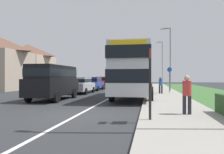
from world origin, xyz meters
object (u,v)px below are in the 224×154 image
parked_car_silver (81,84)px  pedestrian_walking_away (161,84)px  bus_stop_sign (150,79)px  street_lamp_mid (169,55)px  pedestrian_at_stop (187,93)px  parked_car_red (103,82)px  parked_car_blue (93,83)px  double_decker_bus (134,70)px  cycle_route_sign (169,79)px  parked_van_black (53,80)px  street_lamp_far (162,61)px

parked_car_silver → pedestrian_walking_away: pedestrian_walking_away is taller
bus_stop_sign → street_lamp_mid: 17.24m
street_lamp_mid → pedestrian_at_stop: bearing=-92.5°
street_lamp_mid → parked_car_red: bearing=146.1°
parked_car_silver → parked_car_blue: (-0.11, 5.05, 0.01)m
parked_car_red → pedestrian_at_stop: 22.86m
pedestrian_at_stop → bus_stop_sign: (-1.45, -1.35, 0.56)m
pedestrian_at_stop → parked_car_blue: bearing=116.7°
parked_car_silver → pedestrian_at_stop: 13.76m
double_decker_bus → street_lamp_mid: size_ratio=1.38×
street_lamp_mid → parked_car_blue: bearing=175.9°
cycle_route_sign → bus_stop_sign: bearing=-97.8°
double_decker_bus → cycle_route_sign: double_decker_bus is taller
parked_van_black → street_lamp_far: street_lamp_far is taller
street_lamp_mid → pedestrian_walking_away: bearing=-104.0°
pedestrian_at_stop → pedestrian_walking_away: bearing=92.4°
parked_car_red → street_lamp_far: (8.74, 9.95, 3.65)m
pedestrian_walking_away → cycle_route_sign: 1.56m
double_decker_bus → pedestrian_at_stop: 8.09m
parked_car_red → pedestrian_walking_away: size_ratio=2.38×
parked_car_red → cycle_route_sign: bearing=-47.5°
street_lamp_mid → double_decker_bus: bearing=-112.4°
double_decker_bus → parked_car_silver: bearing=146.4°
parked_car_blue → pedestrian_walking_away: (7.68, -5.20, 0.09)m
parked_car_silver → parked_car_red: 10.25m
pedestrian_at_stop → street_lamp_far: 31.58m
pedestrian_at_stop → street_lamp_mid: street_lamp_mid is taller
pedestrian_at_stop → street_lamp_mid: (0.67, 15.57, 3.07)m
pedestrian_at_stop → bus_stop_sign: size_ratio=0.64×
double_decker_bus → bus_stop_sign: bearing=-82.4°
bus_stop_sign → street_lamp_far: (2.17, 32.71, 3.01)m
double_decker_bus → parked_van_black: bearing=-156.7°
parked_car_silver → cycle_route_sign: 8.52m
parked_car_blue → bus_stop_sign: (6.70, -17.56, 0.66)m
double_decker_bus → pedestrian_at_stop: bearing=-70.8°
parked_van_black → parked_car_blue: parked_van_black is taller
double_decker_bus → parked_car_blue: 10.33m
double_decker_bus → pedestrian_walking_away: size_ratio=5.76×
parked_car_red → cycle_route_sign: cycle_route_sign is taller
bus_stop_sign → parked_car_silver: bearing=117.8°
pedestrian_at_stop → street_lamp_far: (0.72, 31.36, 3.58)m
bus_stop_sign → street_lamp_mid: bearing=82.8°
parked_car_silver → bus_stop_sign: 14.16m
pedestrian_walking_away → cycle_route_sign: cycle_route_sign is taller
pedestrian_at_stop → pedestrian_walking_away: same height
parked_car_blue → pedestrian_walking_away: pedestrian_walking_away is taller
parked_car_red → parked_van_black: bearing=-90.3°
parked_van_black → pedestrian_walking_away: (7.62, 5.79, -0.43)m
pedestrian_at_stop → street_lamp_mid: size_ratio=0.24×
parked_car_blue → street_lamp_far: bearing=59.7°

